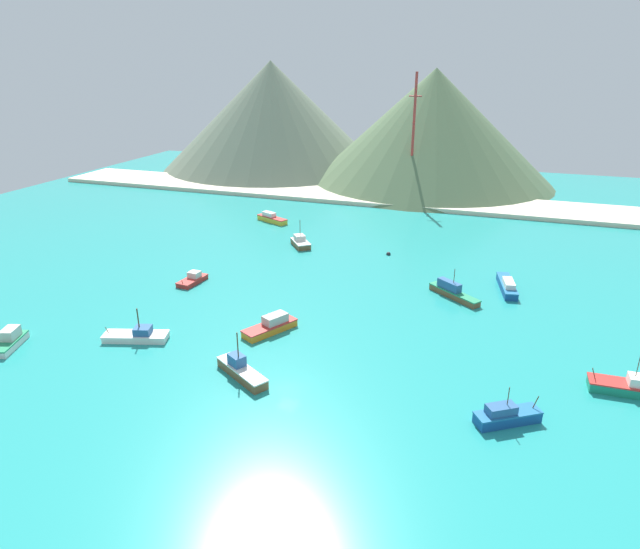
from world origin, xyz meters
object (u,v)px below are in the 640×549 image
object	(u,v)px
fishing_boat_1	(629,387)
fishing_boat_5	(507,286)
fishing_boat_2	(137,336)
buoy_0	(388,254)
fishing_boat_8	(271,326)
fishing_boat_4	(241,370)
radio_tower	(413,137)
fishing_boat_0	(453,292)
fishing_boat_9	(193,279)
fishing_boat_3	(300,242)
fishing_boat_6	(506,416)
fishing_boat_10	(272,218)
fishing_boat_7	(9,341)

from	to	relation	value
fishing_boat_1	fishing_boat_5	world-z (taller)	fishing_boat_1
fishing_boat_2	buoy_0	xyz separation A→B (m)	(28.34, 51.78, -0.57)
fishing_boat_2	fishing_boat_8	world-z (taller)	fishing_boat_2
fishing_boat_4	radio_tower	distance (m)	111.17
fishing_boat_4	buoy_0	distance (m)	56.72
fishing_boat_1	fishing_boat_0	bearing A→B (deg)	136.14
fishing_boat_1	fishing_boat_9	bearing A→B (deg)	168.64
fishing_boat_3	fishing_boat_8	distance (m)	43.02
fishing_boat_1	fishing_boat_6	xyz separation A→B (m)	(-14.93, -11.79, 0.08)
fishing_boat_0	fishing_boat_8	bearing A→B (deg)	-138.11
fishing_boat_4	fishing_boat_5	xyz separation A→B (m)	(33.71, 43.68, -0.07)
fishing_boat_10	fishing_boat_3	bearing A→B (deg)	-48.82
fishing_boat_4	fishing_boat_0	bearing A→B (deg)	56.69
fishing_boat_5	fishing_boat_8	size ratio (longest dim) A/B	1.19
fishing_boat_6	fishing_boat_7	world-z (taller)	fishing_boat_6
fishing_boat_4	fishing_boat_8	bearing A→B (deg)	96.50
fishing_boat_0	buoy_0	world-z (taller)	fishing_boat_0
fishing_boat_2	fishing_boat_9	size ratio (longest dim) A/B	1.49
fishing_boat_2	fishing_boat_1	bearing A→B (deg)	6.97
fishing_boat_5	radio_tower	distance (m)	74.91
fishing_boat_3	fishing_boat_9	world-z (taller)	fishing_boat_3
fishing_boat_9	radio_tower	size ratio (longest dim) A/B	0.19
fishing_boat_4	fishing_boat_2	bearing A→B (deg)	167.82
fishing_boat_3	fishing_boat_8	size ratio (longest dim) A/B	0.75
fishing_boat_3	fishing_boat_10	distance (m)	22.20
fishing_boat_2	fishing_boat_6	size ratio (longest dim) A/B	1.28
fishing_boat_0	fishing_boat_8	world-z (taller)	fishing_boat_0
fishing_boat_0	fishing_boat_1	distance (m)	34.92
fishing_boat_8	fishing_boat_5	bearing A→B (deg)	40.27
fishing_boat_5	fishing_boat_9	xyz separation A→B (m)	(-58.03, -16.01, -0.23)
fishing_boat_3	fishing_boat_9	xyz separation A→B (m)	(-11.87, -27.74, -0.27)
fishing_boat_1	radio_tower	xyz separation A→B (m)	(-46.35, 96.81, 18.09)
fishing_boat_5	fishing_boat_7	distance (m)	85.11
fishing_boat_6	radio_tower	bearing A→B (deg)	106.14
fishing_boat_2	radio_tower	bearing A→B (deg)	77.56
buoy_0	fishing_boat_1	bearing A→B (deg)	-46.37
fishing_boat_9	buoy_0	xyz separation A→B (m)	(32.60, 28.43, -0.51)
fishing_boat_8	radio_tower	xyz separation A→B (m)	(4.74, 95.85, 18.04)
fishing_boat_4	fishing_boat_6	world-z (taller)	fishing_boat_4
fishing_boat_3	radio_tower	size ratio (longest dim) A/B	0.19
fishing_boat_0	fishing_boat_4	xyz separation A→B (m)	(-24.34, -37.04, -0.06)
fishing_boat_0	fishing_boat_9	bearing A→B (deg)	-169.11
fishing_boat_0	fishing_boat_5	xyz separation A→B (m)	(9.36, 6.65, -0.12)
fishing_boat_0	fishing_boat_10	xyz separation A→B (m)	(-51.41, 35.09, -0.10)
fishing_boat_6	buoy_0	bearing A→B (deg)	115.55
fishing_boat_7	radio_tower	size ratio (longest dim) A/B	0.20
fishing_boat_9	buoy_0	distance (m)	43.26
fishing_boat_7	fishing_boat_8	bearing A→B (deg)	26.36
fishing_boat_7	fishing_boat_1	bearing A→B (deg)	10.85
fishing_boat_0	fishing_boat_9	size ratio (longest dim) A/B	1.44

